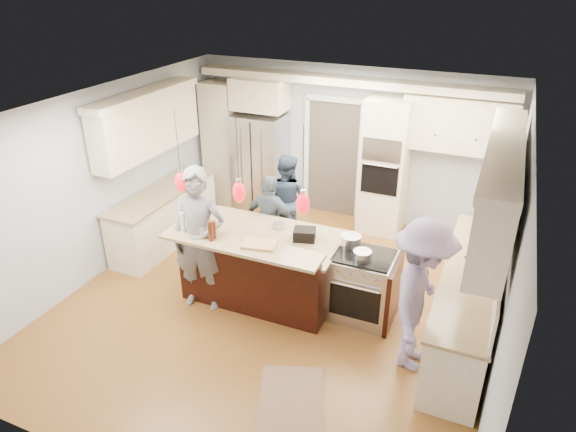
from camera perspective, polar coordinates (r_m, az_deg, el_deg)
name	(u,v)px	position (r m, az deg, el deg)	size (l,w,h in m)	color
ground_plane	(278,301)	(7.20, -1.12, -9.38)	(6.00, 6.00, 0.00)	olive
room_shell	(277,179)	(6.31, -1.26, 4.15)	(5.54, 6.04, 2.72)	#B2BCC6
refrigerator	(260,163)	(9.49, -3.12, 5.93)	(0.90, 0.70, 1.80)	#B7B7BC
oven_column	(385,167)	(8.71, 10.69, 5.35)	(0.72, 0.69, 2.30)	#FAEECB
back_upper_cabinets	(304,125)	(9.04, 1.75, 10.06)	(5.30, 0.61, 2.54)	#FAEECB
right_counter_run	(478,262)	(6.43, 20.31, -4.78)	(0.64, 3.10, 2.51)	#FAEECB
left_cabinets	(158,183)	(8.43, -14.21, 3.60)	(0.64, 2.30, 2.51)	#FAEECB
kitchen_island	(263,264)	(7.07, -2.75, -5.40)	(2.10, 1.46, 1.12)	black
island_range	(364,286)	(6.74, 8.48, -7.74)	(0.82, 0.71, 0.92)	#B7B7BC
pendant_lights	(239,192)	(6.00, -5.46, 2.68)	(1.75, 0.15, 1.03)	black
person_bar_end	(199,240)	(6.72, -9.81, -2.67)	(0.72, 0.47, 1.98)	slate
person_far_left	(286,200)	(8.29, -0.24, 1.82)	(0.74, 0.58, 1.52)	#2B3C55
person_far_right	(271,222)	(7.66, -1.95, -0.64)	(0.85, 0.36, 1.46)	#4F606F
person_range_side	(420,296)	(5.86, 14.48, -8.64)	(1.19, 0.69, 1.85)	#897AA4
floor_rug	(291,400)	(5.82, 0.30, -19.76)	(0.69, 1.01, 0.01)	#7E6144
water_bottle	(183,222)	(6.63, -11.62, -0.65)	(0.06, 0.06, 0.27)	silver
beer_bottle_a	(191,221)	(6.67, -10.74, -0.57)	(0.06, 0.06, 0.23)	#491E0D
beer_bottle_b	(211,231)	(6.35, -8.58, -1.67)	(0.07, 0.07, 0.26)	#491E0D
beer_bottle_c	(214,230)	(6.40, -8.25, -1.54)	(0.06, 0.06, 0.23)	#491E0D
drink_can	(202,231)	(6.51, -9.53, -1.64)	(0.07, 0.07, 0.14)	#B7B7BC
cutting_board	(260,244)	(6.24, -3.16, -3.13)	(0.41, 0.29, 0.03)	tan
pot_large	(351,241)	(6.63, 7.01, -2.77)	(0.26, 0.26, 0.15)	#B7B7BC
pot_small	(362,255)	(6.38, 8.27, -4.33)	(0.23, 0.23, 0.11)	#B7B7BC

